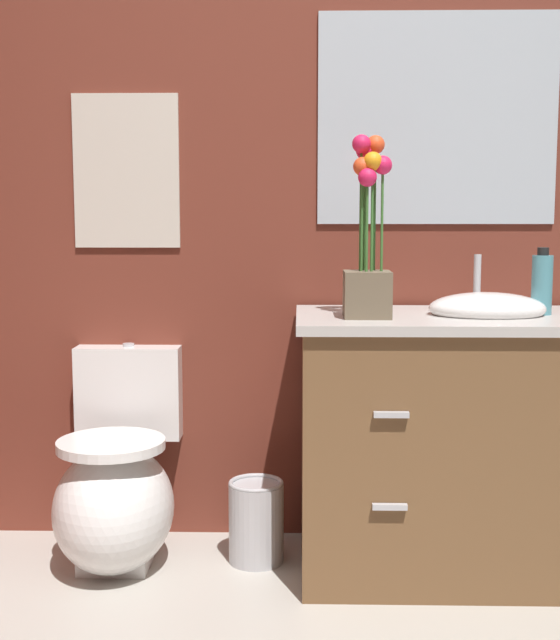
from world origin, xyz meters
TOP-DOWN VIEW (x-y plane):
  - wall_back at (0.20, 1.57)m, footprint 4.41×0.05m
  - toilet at (-0.80, 1.27)m, footprint 0.38×0.59m
  - vanity_cabinet at (0.25, 1.24)m, footprint 0.94×0.56m
  - flower_vase at (-0.01, 1.17)m, footprint 0.14×0.14m
  - soap_bottle at (0.54, 1.26)m, footprint 0.06×0.06m
  - trash_bin at (-0.35, 1.29)m, footprint 0.18×0.18m
  - wall_poster at (-0.80, 1.53)m, footprint 0.36×0.01m
  - wall_mirror at (0.25, 1.53)m, footprint 0.80×0.01m

SIDE VIEW (x-z plane):
  - trash_bin at x=-0.35m, z-range 0.00..0.27m
  - toilet at x=-0.80m, z-range -0.10..0.59m
  - vanity_cabinet at x=0.25m, z-range -0.08..0.93m
  - soap_bottle at x=0.54m, z-range 0.82..1.02m
  - flower_vase at x=-0.01m, z-range 0.75..1.30m
  - wall_back at x=0.20m, z-range 0.00..2.50m
  - wall_poster at x=-0.80m, z-range 1.02..1.54m
  - wall_mirror at x=0.25m, z-range 1.10..1.80m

